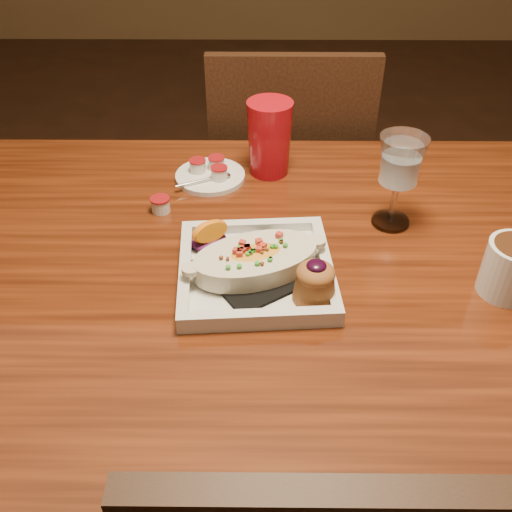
{
  "coord_description": "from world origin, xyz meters",
  "views": [
    {
      "loc": [
        -0.07,
        -0.75,
        1.37
      ],
      "look_at": [
        -0.08,
        -0.01,
        0.77
      ],
      "focal_mm": 40.0,
      "sensor_mm": 36.0,
      "label": 1
    }
  ],
  "objects_px": {
    "chair_far": "(286,189)",
    "plate": "(261,266)",
    "red_tumbler": "(269,138)",
    "table": "(301,304)",
    "goblet": "(400,166)",
    "saucer": "(210,174)"
  },
  "relations": [
    {
      "from": "chair_far",
      "to": "saucer",
      "type": "xyz_separation_m",
      "value": [
        -0.18,
        -0.35,
        0.25
      ]
    },
    {
      "from": "chair_far",
      "to": "red_tumbler",
      "type": "bearing_deg",
      "value": 80.13
    },
    {
      "from": "goblet",
      "to": "chair_far",
      "type": "bearing_deg",
      "value": 108.39
    },
    {
      "from": "saucer",
      "to": "red_tumbler",
      "type": "relative_size",
      "value": 0.93
    },
    {
      "from": "goblet",
      "to": "saucer",
      "type": "distance_m",
      "value": 0.4
    },
    {
      "from": "chair_far",
      "to": "red_tumbler",
      "type": "relative_size",
      "value": 5.96
    },
    {
      "from": "table",
      "to": "goblet",
      "type": "distance_m",
      "value": 0.3
    },
    {
      "from": "chair_far",
      "to": "goblet",
      "type": "relative_size",
      "value": 5.29
    },
    {
      "from": "goblet",
      "to": "plate",
      "type": "bearing_deg",
      "value": -145.99
    },
    {
      "from": "chair_far",
      "to": "plate",
      "type": "relative_size",
      "value": 3.5
    },
    {
      "from": "chair_far",
      "to": "red_tumbler",
      "type": "height_order",
      "value": "chair_far"
    },
    {
      "from": "table",
      "to": "red_tumbler",
      "type": "distance_m",
      "value": 0.36
    },
    {
      "from": "plate",
      "to": "goblet",
      "type": "xyz_separation_m",
      "value": [
        0.24,
        0.16,
        0.09
      ]
    },
    {
      "from": "saucer",
      "to": "red_tumbler",
      "type": "height_order",
      "value": "red_tumbler"
    },
    {
      "from": "goblet",
      "to": "red_tumbler",
      "type": "relative_size",
      "value": 1.13
    },
    {
      "from": "chair_far",
      "to": "red_tumbler",
      "type": "xyz_separation_m",
      "value": [
        -0.06,
        -0.32,
        0.32
      ]
    },
    {
      "from": "plate",
      "to": "saucer",
      "type": "bearing_deg",
      "value": 104.66
    },
    {
      "from": "chair_far",
      "to": "plate",
      "type": "xyz_separation_m",
      "value": [
        -0.07,
        -0.67,
        0.27
      ]
    },
    {
      "from": "table",
      "to": "chair_far",
      "type": "xyz_separation_m",
      "value": [
        -0.0,
        0.63,
        -0.15
      ]
    },
    {
      "from": "plate",
      "to": "goblet",
      "type": "bearing_deg",
      "value": 30.08
    },
    {
      "from": "table",
      "to": "plate",
      "type": "bearing_deg",
      "value": -149.98
    },
    {
      "from": "plate",
      "to": "red_tumbler",
      "type": "height_order",
      "value": "red_tumbler"
    }
  ]
}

